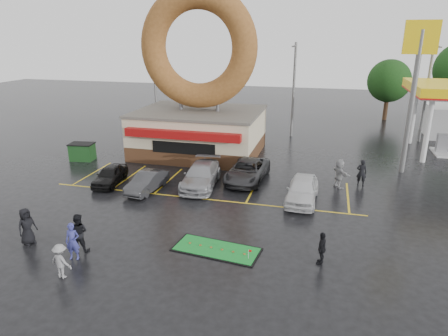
% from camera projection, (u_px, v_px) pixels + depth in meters
% --- Properties ---
extents(ground, '(120.00, 120.00, 0.00)m').
position_uv_depth(ground, '(179.00, 222.00, 21.67)').
color(ground, black).
rests_on(ground, ground).
extents(donut_shop, '(10.20, 8.70, 13.50)m').
position_uv_depth(donut_shop, '(199.00, 101.00, 32.86)').
color(donut_shop, '#472B19').
rests_on(donut_shop, ground).
extents(shell_sign, '(2.20, 0.36, 10.60)m').
position_uv_depth(shell_sign, '(417.00, 70.00, 27.22)').
color(shell_sign, slate).
rests_on(shell_sign, ground).
extents(streetlight_left, '(0.40, 2.21, 9.00)m').
position_uv_depth(streetlight_left, '(155.00, 85.00, 40.81)').
color(streetlight_left, slate).
rests_on(streetlight_left, ground).
extents(streetlight_mid, '(0.40, 2.21, 9.00)m').
position_uv_depth(streetlight_mid, '(294.00, 88.00, 38.38)').
color(streetlight_mid, slate).
rests_on(streetlight_mid, ground).
extents(streetlight_right, '(0.40, 2.21, 9.00)m').
position_uv_depth(streetlight_right, '(427.00, 91.00, 36.43)').
color(streetlight_right, slate).
rests_on(streetlight_right, ground).
extents(tree_far_d, '(4.90, 4.90, 7.00)m').
position_uv_depth(tree_far_d, '(389.00, 81.00, 46.23)').
color(tree_far_d, '#332114').
rests_on(tree_far_d, ground).
extents(car_black, '(1.87, 3.80, 1.24)m').
position_uv_depth(car_black, '(110.00, 175.00, 27.03)').
color(car_black, black).
rests_on(car_black, ground).
extents(car_dgrey, '(1.70, 3.89, 1.24)m').
position_uv_depth(car_dgrey, '(147.00, 182.00, 25.82)').
color(car_dgrey, '#2E2E31').
rests_on(car_dgrey, ground).
extents(car_silver, '(2.55, 5.33, 1.50)m').
position_uv_depth(car_silver, '(201.00, 175.00, 26.61)').
color(car_silver, '#949498').
rests_on(car_silver, ground).
extents(car_grey, '(2.66, 5.28, 1.43)m').
position_uv_depth(car_grey, '(247.00, 171.00, 27.64)').
color(car_grey, '#2E2E30').
rests_on(car_grey, ground).
extents(car_white, '(1.90, 4.47, 1.51)m').
position_uv_depth(car_white, '(302.00, 190.00, 24.13)').
color(car_white, silver).
rests_on(car_white, ground).
extents(person_blue, '(0.71, 0.54, 1.75)m').
position_uv_depth(person_blue, '(73.00, 241.00, 17.87)').
color(person_blue, navy).
rests_on(person_blue, ground).
extents(person_blackjkt, '(1.01, 0.85, 1.86)m').
position_uv_depth(person_blackjkt, '(78.00, 233.00, 18.54)').
color(person_blackjkt, black).
rests_on(person_blackjkt, ground).
extents(person_hoodie, '(1.06, 0.72, 1.53)m').
position_uv_depth(person_hoodie, '(61.00, 261.00, 16.52)').
color(person_hoodie, gray).
rests_on(person_hoodie, ground).
extents(person_bystander, '(0.84, 1.04, 1.84)m').
position_uv_depth(person_bystander, '(27.00, 226.00, 19.19)').
color(person_bystander, black).
rests_on(person_bystander, ground).
extents(person_cameraman, '(0.54, 0.95, 1.52)m').
position_uv_depth(person_cameraman, '(322.00, 248.00, 17.53)').
color(person_cameraman, black).
rests_on(person_cameraman, ground).
extents(person_walker_near, '(1.42, 1.86, 1.96)m').
position_uv_depth(person_walker_near, '(339.00, 173.00, 26.29)').
color(person_walker_near, gray).
rests_on(person_walker_near, ground).
extents(person_walker_far, '(0.68, 0.46, 1.82)m').
position_uv_depth(person_walker_far, '(362.00, 173.00, 26.65)').
color(person_walker_far, black).
rests_on(person_walker_far, ground).
extents(dumpster, '(1.95, 1.44, 1.30)m').
position_uv_depth(dumpster, '(82.00, 152.00, 32.19)').
color(dumpster, '#1C491E').
rests_on(dumpster, ground).
extents(putting_green, '(4.27, 2.24, 0.52)m').
position_uv_depth(putting_green, '(217.00, 249.00, 18.86)').
color(putting_green, black).
rests_on(putting_green, ground).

